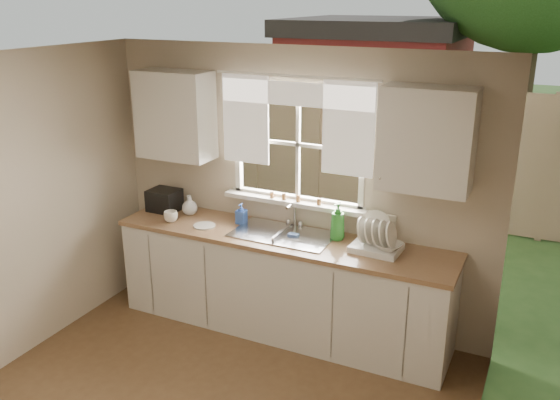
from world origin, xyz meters
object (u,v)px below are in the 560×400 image
at_px(cup, 171,217).
at_px(black_appliance, 164,200).
at_px(dish_rack, 376,241).
at_px(soap_bottle_a, 338,221).

relative_size(cup, black_appliance, 0.46).
height_order(dish_rack, cup, dish_rack).
bearing_deg(soap_bottle_a, dish_rack, -1.35).
height_order(soap_bottle_a, black_appliance, soap_bottle_a).
xyz_separation_m(dish_rack, cup, (-1.90, -0.18, -0.03)).
distance_m(dish_rack, soap_bottle_a, 0.39).
relative_size(dish_rack, black_appliance, 1.43).
distance_m(soap_bottle_a, cup, 1.56).
xyz_separation_m(soap_bottle_a, cup, (-1.53, -0.27, -0.11)).
xyz_separation_m(soap_bottle_a, black_appliance, (-1.76, -0.04, -0.06)).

